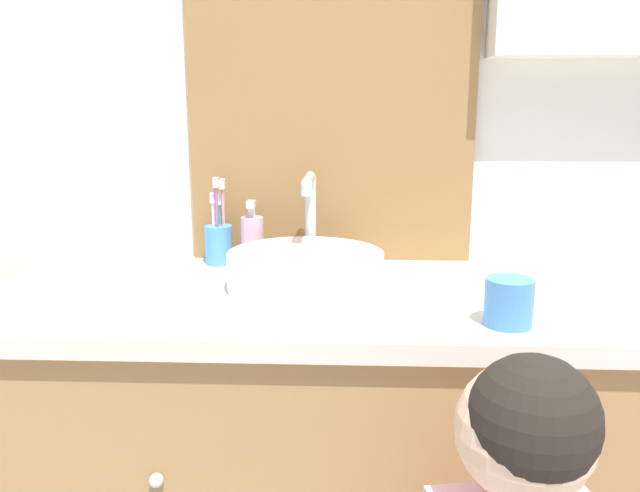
% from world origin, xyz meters
% --- Properties ---
extents(wall_back, '(3.20, 0.18, 2.50)m').
position_xyz_m(wall_back, '(0.02, 0.62, 1.27)').
color(wall_back, silver).
rests_on(wall_back, ground_plane).
extents(vanity_counter, '(1.43, 0.55, 0.88)m').
position_xyz_m(vanity_counter, '(0.00, 0.32, 0.44)').
color(vanity_counter, '#A37A4C').
rests_on(vanity_counter, ground_plane).
extents(sink_basin, '(0.30, 0.35, 0.21)m').
position_xyz_m(sink_basin, '(-0.09, 0.34, 0.92)').
color(sink_basin, white).
rests_on(sink_basin, vanity_counter).
extents(toothbrush_holder, '(0.06, 0.06, 0.20)m').
position_xyz_m(toothbrush_holder, '(-0.30, 0.53, 0.93)').
color(toothbrush_holder, '#4C93C6').
rests_on(toothbrush_holder, vanity_counter).
extents(soap_dispenser, '(0.05, 0.05, 0.15)m').
position_xyz_m(soap_dispenser, '(-0.22, 0.50, 0.94)').
color(soap_dispenser, '#CCA3BC').
rests_on(soap_dispenser, vanity_counter).
extents(drinking_cup, '(0.08, 0.08, 0.08)m').
position_xyz_m(drinking_cup, '(0.25, 0.14, 0.92)').
color(drinking_cup, '#4789D1').
rests_on(drinking_cup, vanity_counter).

